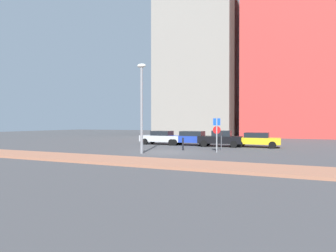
# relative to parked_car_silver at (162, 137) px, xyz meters

# --- Properties ---
(ground_plane) EXTENTS (120.00, 120.00, 0.00)m
(ground_plane) POSITION_rel_parked_car_silver_xyz_m (3.59, -7.10, -0.75)
(ground_plane) COLOR #424244
(sidewalk_brick) EXTENTS (40.00, 3.04, 0.14)m
(sidewalk_brick) POSITION_rel_parked_car_silver_xyz_m (3.59, -13.08, -0.68)
(sidewalk_brick) COLOR #9E664C
(sidewalk_brick) RESTS_ON ground
(parked_car_silver) EXTENTS (4.49, 2.05, 1.45)m
(parked_car_silver) POSITION_rel_parked_car_silver_xyz_m (0.00, 0.00, 0.00)
(parked_car_silver) COLOR #B7BABF
(parked_car_silver) RESTS_ON ground
(parked_car_blue) EXTENTS (4.38, 2.04, 1.46)m
(parked_car_blue) POSITION_rel_parked_car_silver_xyz_m (3.33, 0.01, 0.02)
(parked_car_blue) COLOR #1E389E
(parked_car_blue) RESTS_ON ground
(parked_car_black) EXTENTS (4.21, 2.12, 1.55)m
(parked_car_black) POSITION_rel_parked_car_silver_xyz_m (6.38, -0.29, 0.03)
(parked_car_black) COLOR black
(parked_car_black) RESTS_ON ground
(parked_car_yellow) EXTENTS (4.29, 1.96, 1.39)m
(parked_car_yellow) POSITION_rel_parked_car_silver_xyz_m (9.70, 0.21, -0.02)
(parked_car_yellow) COLOR gold
(parked_car_yellow) RESTS_ON ground
(parking_sign_post) EXTENTS (0.58, 0.20, 2.68)m
(parking_sign_post) POSITION_rel_parked_car_silver_xyz_m (7.27, -5.74, 0.93)
(parking_sign_post) COLOR gray
(parking_sign_post) RESTS_ON ground
(parking_meter) EXTENTS (0.18, 0.14, 1.52)m
(parking_meter) POSITION_rel_parked_car_silver_xyz_m (7.28, -4.10, 0.23)
(parking_meter) COLOR #4C4C51
(parking_meter) RESTS_ON ground
(street_lamp) EXTENTS (0.70, 0.36, 6.72)m
(street_lamp) POSITION_rel_parked_car_silver_xyz_m (2.27, -8.72, 3.22)
(street_lamp) COLOR gray
(street_lamp) RESTS_ON ground
(traffic_bollard_near) EXTENTS (0.17, 0.17, 0.92)m
(traffic_bollard_near) POSITION_rel_parked_car_silver_xyz_m (1.77, -7.72, -0.29)
(traffic_bollard_near) COLOR #B7B7BC
(traffic_bollard_near) RESTS_ON ground
(traffic_bollard_mid) EXTENTS (0.15, 0.15, 1.06)m
(traffic_bollard_mid) POSITION_rel_parked_car_silver_xyz_m (4.27, -5.15, -0.22)
(traffic_bollard_mid) COLOR black
(traffic_bollard_mid) RESTS_ON ground
(building_colorful_midrise) EXTENTS (16.13, 13.05, 30.41)m
(building_colorful_midrise) POSITION_rel_parked_car_silver_xyz_m (13.58, 23.87, 14.45)
(building_colorful_midrise) COLOR #BF3833
(building_colorful_midrise) RESTS_ON ground
(building_under_construction) EXTENTS (14.08, 11.63, 25.76)m
(building_under_construction) POSITION_rel_parked_car_silver_xyz_m (-3.25, 24.01, 12.13)
(building_under_construction) COLOR gray
(building_under_construction) RESTS_ON ground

